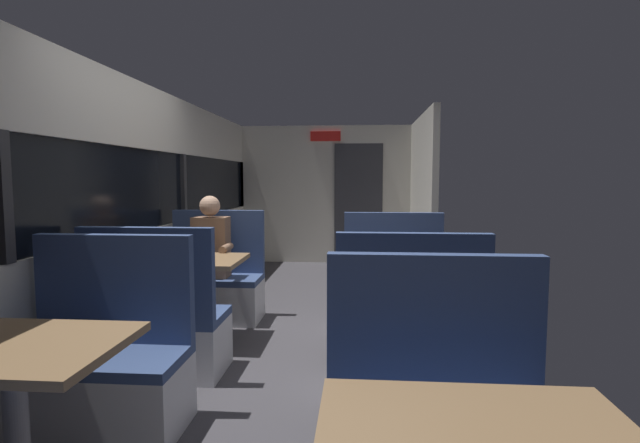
{
  "coord_description": "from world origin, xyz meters",
  "views": [
    {
      "loc": [
        0.56,
        -3.97,
        1.43
      ],
      "look_at": [
        -0.02,
        3.2,
        0.79
      ],
      "focal_mm": 27.24,
      "sensor_mm": 36.0,
      "label": 1
    }
  ],
  "objects_px": {
    "bench_mid_window_facing_end": "(158,330)",
    "dining_table_rear_aisle": "(401,278)",
    "dining_table_mid_window": "(190,270)",
    "bench_rear_aisle_facing_end": "(409,346)",
    "bench_rear_aisle_facing_entry": "(394,295)",
    "coffee_cup_secondary": "(404,264)",
    "dining_table_near_window": "(13,366)",
    "bench_mid_window_facing_entry": "(215,287)",
    "bench_near_window_facing_entry": "(103,372)",
    "coffee_cup_primary": "(179,251)",
    "bench_front_aisle_facing_entry": "(437,442)",
    "seated_passenger": "(212,268)"
  },
  "relations": [
    {
      "from": "bench_front_aisle_facing_entry",
      "to": "bench_rear_aisle_facing_end",
      "type": "distance_m",
      "value": 1.17
    },
    {
      "from": "bench_mid_window_facing_end",
      "to": "dining_table_rear_aisle",
      "type": "bearing_deg",
      "value": 15.59
    },
    {
      "from": "bench_rear_aisle_facing_entry",
      "to": "dining_table_near_window",
      "type": "bearing_deg",
      "value": -123.87
    },
    {
      "from": "bench_rear_aisle_facing_end",
      "to": "coffee_cup_primary",
      "type": "distance_m",
      "value": 2.22
    },
    {
      "from": "dining_table_rear_aisle",
      "to": "bench_front_aisle_facing_entry",
      "type": "bearing_deg",
      "value": -90.0
    },
    {
      "from": "bench_rear_aisle_facing_end",
      "to": "seated_passenger",
      "type": "relative_size",
      "value": 0.87
    },
    {
      "from": "bench_rear_aisle_facing_entry",
      "to": "coffee_cup_secondary",
      "type": "relative_size",
      "value": 12.22
    },
    {
      "from": "bench_near_window_facing_entry",
      "to": "bench_rear_aisle_facing_entry",
      "type": "xyz_separation_m",
      "value": [
        1.79,
        1.97,
        0.0
      ]
    },
    {
      "from": "dining_table_near_window",
      "to": "coffee_cup_secondary",
      "type": "relative_size",
      "value": 10.0
    },
    {
      "from": "bench_mid_window_facing_end",
      "to": "dining_table_rear_aisle",
      "type": "relative_size",
      "value": 1.22
    },
    {
      "from": "bench_mid_window_facing_entry",
      "to": "dining_table_rear_aisle",
      "type": "xyz_separation_m",
      "value": [
        1.79,
        -0.9,
        0.31
      ]
    },
    {
      "from": "dining_table_near_window",
      "to": "bench_near_window_facing_entry",
      "type": "distance_m",
      "value": 0.77
    },
    {
      "from": "dining_table_mid_window",
      "to": "coffee_cup_primary",
      "type": "height_order",
      "value": "coffee_cup_primary"
    },
    {
      "from": "bench_front_aisle_facing_entry",
      "to": "bench_rear_aisle_facing_end",
      "type": "height_order",
      "value": "same"
    },
    {
      "from": "dining_table_near_window",
      "to": "dining_table_rear_aisle",
      "type": "distance_m",
      "value": 2.66
    },
    {
      "from": "dining_table_rear_aisle",
      "to": "seated_passenger",
      "type": "height_order",
      "value": "seated_passenger"
    },
    {
      "from": "coffee_cup_secondary",
      "to": "bench_mid_window_facing_entry",
      "type": "bearing_deg",
      "value": 149.36
    },
    {
      "from": "dining_table_rear_aisle",
      "to": "bench_rear_aisle_facing_entry",
      "type": "distance_m",
      "value": 0.77
    },
    {
      "from": "dining_table_mid_window",
      "to": "bench_near_window_facing_entry",
      "type": "bearing_deg",
      "value": -90.0
    },
    {
      "from": "bench_rear_aisle_facing_end",
      "to": "seated_passenger",
      "type": "xyz_separation_m",
      "value": [
        -1.79,
        1.53,
        0.21
      ]
    },
    {
      "from": "coffee_cup_primary",
      "to": "coffee_cup_secondary",
      "type": "height_order",
      "value": "same"
    },
    {
      "from": "dining_table_mid_window",
      "to": "bench_mid_window_facing_end",
      "type": "bearing_deg",
      "value": -90.0
    },
    {
      "from": "bench_rear_aisle_facing_end",
      "to": "coffee_cup_primary",
      "type": "relative_size",
      "value": 12.22
    },
    {
      "from": "bench_mid_window_facing_end",
      "to": "bench_rear_aisle_facing_end",
      "type": "relative_size",
      "value": 1.0
    },
    {
      "from": "dining_table_near_window",
      "to": "coffee_cup_primary",
      "type": "xyz_separation_m",
      "value": [
        -0.14,
        2.28,
        0.15
      ]
    },
    {
      "from": "coffee_cup_primary",
      "to": "bench_mid_window_facing_entry",
      "type": "bearing_deg",
      "value": 76.84
    },
    {
      "from": "bench_rear_aisle_facing_entry",
      "to": "seated_passenger",
      "type": "distance_m",
      "value": 1.81
    },
    {
      "from": "dining_table_mid_window",
      "to": "coffee_cup_secondary",
      "type": "bearing_deg",
      "value": -11.54
    },
    {
      "from": "bench_mid_window_facing_end",
      "to": "bench_rear_aisle_facing_end",
      "type": "distance_m",
      "value": 1.8
    },
    {
      "from": "bench_mid_window_facing_entry",
      "to": "bench_rear_aisle_facing_entry",
      "type": "distance_m",
      "value": 1.8
    },
    {
      "from": "dining_table_mid_window",
      "to": "bench_mid_window_facing_entry",
      "type": "height_order",
      "value": "bench_mid_window_facing_entry"
    },
    {
      "from": "bench_front_aisle_facing_entry",
      "to": "coffee_cup_secondary",
      "type": "bearing_deg",
      "value": 89.59
    },
    {
      "from": "dining_table_near_window",
      "to": "bench_rear_aisle_facing_entry",
      "type": "relative_size",
      "value": 0.82
    },
    {
      "from": "coffee_cup_secondary",
      "to": "bench_rear_aisle_facing_entry",
      "type": "bearing_deg",
      "value": 90.8
    },
    {
      "from": "bench_mid_window_facing_entry",
      "to": "dining_table_rear_aisle",
      "type": "bearing_deg",
      "value": -26.68
    },
    {
      "from": "dining_table_near_window",
      "to": "dining_table_rear_aisle",
      "type": "bearing_deg",
      "value": 47.7
    },
    {
      "from": "seated_passenger",
      "to": "bench_rear_aisle_facing_entry",
      "type": "bearing_deg",
      "value": -4.08
    },
    {
      "from": "bench_mid_window_facing_entry",
      "to": "dining_table_rear_aisle",
      "type": "distance_m",
      "value": 2.03
    },
    {
      "from": "dining_table_mid_window",
      "to": "bench_rear_aisle_facing_end",
      "type": "height_order",
      "value": "bench_rear_aisle_facing_end"
    },
    {
      "from": "dining_table_rear_aisle",
      "to": "seated_passenger",
      "type": "bearing_deg",
      "value": 155.2
    },
    {
      "from": "bench_mid_window_facing_end",
      "to": "coffee_cup_primary",
      "type": "height_order",
      "value": "bench_mid_window_facing_end"
    },
    {
      "from": "bench_mid_window_facing_end",
      "to": "bench_front_aisle_facing_entry",
      "type": "distance_m",
      "value": 2.25
    },
    {
      "from": "dining_table_mid_window",
      "to": "bench_rear_aisle_facing_end",
      "type": "relative_size",
      "value": 0.82
    },
    {
      "from": "bench_front_aisle_facing_entry",
      "to": "coffee_cup_primary",
      "type": "bearing_deg",
      "value": 131.52
    },
    {
      "from": "coffee_cup_secondary",
      "to": "bench_mid_window_facing_end",
      "type": "bearing_deg",
      "value": -169.58
    },
    {
      "from": "bench_front_aisle_facing_entry",
      "to": "dining_table_near_window",
      "type": "bearing_deg",
      "value": -176.82
    },
    {
      "from": "bench_mid_window_facing_entry",
      "to": "bench_front_aisle_facing_entry",
      "type": "height_order",
      "value": "same"
    },
    {
      "from": "bench_near_window_facing_entry",
      "to": "coffee_cup_primary",
      "type": "xyz_separation_m",
      "value": [
        -0.14,
        1.58,
        0.46
      ]
    },
    {
      "from": "bench_mid_window_facing_end",
      "to": "seated_passenger",
      "type": "height_order",
      "value": "seated_passenger"
    },
    {
      "from": "bench_near_window_facing_entry",
      "to": "bench_rear_aisle_facing_end",
      "type": "relative_size",
      "value": 1.0
    }
  ]
}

